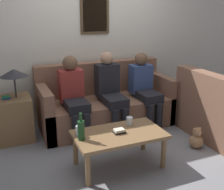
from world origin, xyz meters
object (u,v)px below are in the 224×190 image
object	(u,v)px
drinking_glass	(129,121)
person_right	(145,87)
couch_main	(105,104)
coffee_table	(119,137)
person_left	(74,94)
wine_bottle	(81,130)
person_middle	(111,89)
couch_side	(223,115)
teddy_bear	(196,139)

from	to	relation	value
drinking_glass	person_right	xyz separation A→B (m)	(0.68, 0.85, 0.14)
couch_main	coffee_table	size ratio (longest dim) A/B	1.99
person_left	person_right	xyz separation A→B (m)	(1.14, -0.03, -0.02)
coffee_table	wine_bottle	size ratio (longest dim) A/B	3.36
drinking_glass	person_left	bearing A→B (deg)	117.66
couch_main	person_middle	xyz separation A→B (m)	(0.00, -0.21, 0.31)
wine_bottle	person_right	distance (m)	1.68
couch_side	person_middle	world-z (taller)	person_middle
person_middle	coffee_table	bearing A→B (deg)	-107.45
coffee_table	person_right	world-z (taller)	person_right
person_right	teddy_bear	bearing A→B (deg)	-76.10
person_middle	person_right	distance (m)	0.57
couch_main	drinking_glass	xyz separation A→B (m)	(-0.11, -1.09, 0.15)
person_middle	teddy_bear	xyz separation A→B (m)	(0.82, -1.03, -0.51)
person_middle	couch_main	bearing A→B (deg)	91.08
coffee_table	person_middle	size ratio (longest dim) A/B	0.89
coffee_table	person_middle	world-z (taller)	person_middle
person_middle	person_right	size ratio (longest dim) A/B	1.04
wine_bottle	person_right	world-z (taller)	person_right
wine_bottle	drinking_glass	xyz separation A→B (m)	(0.66, 0.16, -0.07)
couch_main	person_middle	world-z (taller)	person_middle
couch_side	wine_bottle	xyz separation A→B (m)	(-2.17, -0.14, 0.22)
couch_side	coffee_table	world-z (taller)	couch_side
coffee_table	teddy_bear	distance (m)	1.17
wine_bottle	person_middle	distance (m)	1.30
person_left	person_right	world-z (taller)	person_left
person_left	person_middle	distance (m)	0.58
person_right	person_left	bearing A→B (deg)	178.64
couch_main	person_left	xyz separation A→B (m)	(-0.57, -0.21, 0.31)
person_middle	drinking_glass	bearing A→B (deg)	-97.46
person_right	drinking_glass	bearing A→B (deg)	-128.69
drinking_glass	teddy_bear	bearing A→B (deg)	-9.59
couch_side	person_left	size ratio (longest dim) A/B	1.09
teddy_bear	person_middle	bearing A→B (deg)	128.30
coffee_table	drinking_glass	world-z (taller)	drinking_glass
wine_bottle	teddy_bear	distance (m)	1.65
drinking_glass	person_middle	xyz separation A→B (m)	(0.11, 0.88, 0.16)
person_middle	person_right	world-z (taller)	person_middle
person_right	couch_side	bearing A→B (deg)	-46.41
coffee_table	person_right	bearing A→B (deg)	48.56
teddy_bear	drinking_glass	bearing A→B (deg)	170.41
person_left	teddy_bear	xyz separation A→B (m)	(1.39, -1.04, -0.51)
wine_bottle	person_left	xyz separation A→B (m)	(0.20, 1.03, 0.09)
couch_main	drinking_glass	world-z (taller)	couch_main
couch_main	person_right	xyz separation A→B (m)	(0.57, -0.24, 0.29)
couch_side	person_middle	distance (m)	1.68
wine_bottle	couch_main	bearing A→B (deg)	58.14
coffee_table	person_right	distance (m)	1.37
couch_main	coffee_table	bearing A→B (deg)	-104.44
wine_bottle	teddy_bear	world-z (taller)	wine_bottle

